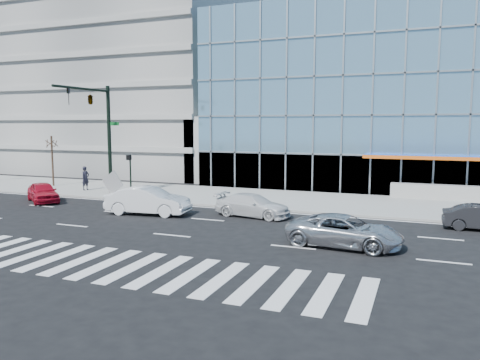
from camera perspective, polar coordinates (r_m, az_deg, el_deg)
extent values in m
plane|color=black|center=(26.29, -3.97, -4.84)|extent=(160.00, 160.00, 0.00)
cube|color=gray|center=(33.56, 1.91, -2.17)|extent=(120.00, 8.00, 0.15)
cube|color=#78A9C8|center=(49.38, 25.14, 8.70)|extent=(42.00, 26.00, 15.00)
cube|color=gray|center=(58.43, -10.97, 11.27)|extent=(24.00, 24.00, 20.00)
cube|color=gray|center=(44.70, -1.03, 3.83)|extent=(6.00, 8.00, 6.00)
cube|color=slate|center=(114.00, -17.46, 18.98)|extent=(13.00, 13.00, 60.00)
cube|color=gray|center=(103.60, -2.37, 17.16)|extent=(14.00, 14.00, 48.00)
cylinder|color=black|center=(36.67, -15.64, 4.74)|extent=(0.28, 0.28, 8.00)
cylinder|color=black|center=(34.55, -18.68, 10.51)|extent=(0.18, 5.60, 0.18)
imported|color=black|center=(33.45, -20.20, 9.55)|extent=(0.18, 0.22, 1.10)
imported|color=black|center=(35.13, -17.79, 9.49)|extent=(0.48, 2.24, 0.90)
cube|color=#0C591E|center=(36.38, -15.13, 6.63)|extent=(0.90, 0.05, 0.25)
cylinder|color=black|center=(34.57, -13.20, 0.55)|extent=(0.12, 0.12, 3.00)
cube|color=black|center=(34.33, -13.40, 2.68)|extent=(0.30, 0.25, 0.35)
cylinder|color=#332319|center=(42.44, -21.90, 2.17)|extent=(0.16, 0.16, 4.20)
ellipsoid|color=#332319|center=(42.35, -22.00, 4.44)|extent=(1.10, 1.10, 0.90)
imported|color=silver|center=(20.93, 12.62, -6.07)|extent=(5.14, 2.70, 1.38)
imported|color=silver|center=(27.03, 1.57, -3.11)|extent=(4.68, 2.38, 1.30)
imported|color=silver|center=(28.18, -11.16, -2.48)|extent=(5.14, 2.31, 1.64)
imported|color=#B20D22|center=(34.80, -22.90, -1.37)|extent=(4.20, 3.64, 1.37)
imported|color=black|center=(38.80, -18.32, 0.21)|extent=(0.54, 0.74, 1.88)
cube|color=#9C9C9C|center=(35.55, -15.27, -0.31)|extent=(1.82, 0.10, 1.81)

